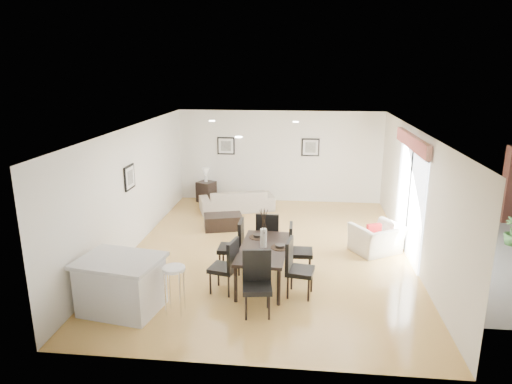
# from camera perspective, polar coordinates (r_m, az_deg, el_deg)

# --- Properties ---
(ground) EXTENTS (8.00, 8.00, 0.00)m
(ground) POSITION_cam_1_polar(r_m,az_deg,el_deg) (10.12, 1.60, -7.43)
(ground) COLOR tan
(ground) RESTS_ON ground
(wall_back) EXTENTS (6.00, 0.04, 2.70)m
(wall_back) POSITION_cam_1_polar(r_m,az_deg,el_deg) (13.56, 2.97, 4.44)
(wall_back) COLOR white
(wall_back) RESTS_ON ground
(wall_front) EXTENTS (6.00, 0.04, 2.70)m
(wall_front) POSITION_cam_1_polar(r_m,az_deg,el_deg) (5.93, -1.39, -10.32)
(wall_front) COLOR white
(wall_front) RESTS_ON ground
(wall_left) EXTENTS (0.04, 8.00, 2.70)m
(wall_left) POSITION_cam_1_polar(r_m,az_deg,el_deg) (10.33, -15.17, 0.43)
(wall_left) COLOR white
(wall_left) RESTS_ON ground
(wall_right) EXTENTS (0.04, 8.00, 2.70)m
(wall_right) POSITION_cam_1_polar(r_m,az_deg,el_deg) (9.92, 19.21, -0.52)
(wall_right) COLOR white
(wall_right) RESTS_ON ground
(ceiling) EXTENTS (6.00, 8.00, 0.02)m
(ceiling) POSITION_cam_1_polar(r_m,az_deg,el_deg) (9.40, 1.72, 7.91)
(ceiling) COLOR white
(ceiling) RESTS_ON wall_back
(sofa) EXTENTS (2.20, 1.45, 0.60)m
(sofa) POSITION_cam_1_polar(r_m,az_deg,el_deg) (12.83, -2.41, -1.02)
(sofa) COLOR #A19482
(sofa) RESTS_ON ground
(armchair) EXTENTS (1.28, 1.24, 0.64)m
(armchair) POSITION_cam_1_polar(r_m,az_deg,el_deg) (10.29, 14.87, -5.65)
(armchair) COLOR #EDE6CD
(armchair) RESTS_ON ground
(dining_table) EXTENTS (0.94, 1.75, 0.71)m
(dining_table) POSITION_cam_1_polar(r_m,az_deg,el_deg) (8.49, 0.95, -7.34)
(dining_table) COLOR black
(dining_table) RESTS_ON ground
(dining_chair_wnear) EXTENTS (0.54, 0.54, 1.00)m
(dining_chair_wnear) POSITION_cam_1_polar(r_m,az_deg,el_deg) (8.19, -3.58, -8.88)
(dining_chair_wnear) COLOR black
(dining_chair_wnear) RESTS_ON ground
(dining_chair_wfar) EXTENTS (0.48, 0.48, 1.06)m
(dining_chair_wfar) POSITION_cam_1_polar(r_m,az_deg,el_deg) (8.97, -2.61, -6.41)
(dining_chair_wfar) COLOR black
(dining_chair_wfar) RESTS_ON ground
(dining_chair_enear) EXTENTS (0.53, 0.53, 1.03)m
(dining_chair_enear) POSITION_cam_1_polar(r_m,az_deg,el_deg) (8.11, 4.94, -9.03)
(dining_chair_enear) COLOR black
(dining_chair_enear) RESTS_ON ground
(dining_chair_efar) EXTENTS (0.46, 0.46, 1.02)m
(dining_chair_efar) POSITION_cam_1_polar(r_m,az_deg,el_deg) (8.89, 5.06, -6.85)
(dining_chair_efar) COLOR black
(dining_chair_efar) RESTS_ON ground
(dining_chair_head) EXTENTS (0.53, 0.53, 1.05)m
(dining_chair_head) POSITION_cam_1_polar(r_m,az_deg,el_deg) (7.56, 0.13, -10.79)
(dining_chair_head) COLOR black
(dining_chair_head) RESTS_ON ground
(dining_chair_foot) EXTENTS (0.49, 0.49, 1.04)m
(dining_chair_foot) POSITION_cam_1_polar(r_m,az_deg,el_deg) (9.49, 1.49, -5.23)
(dining_chair_foot) COLOR black
(dining_chair_foot) RESTS_ON ground
(vase) EXTENTS (0.80, 1.32, 0.74)m
(vase) POSITION_cam_1_polar(r_m,az_deg,el_deg) (8.35, 0.96, -4.80)
(vase) COLOR white
(vase) RESTS_ON dining_table
(coffee_table) EXTENTS (1.04, 0.78, 0.37)m
(coffee_table) POSITION_cam_1_polar(r_m,az_deg,el_deg) (11.43, -4.14, -3.74)
(coffee_table) COLOR black
(coffee_table) RESTS_ON ground
(side_table) EXTENTS (0.61, 0.61, 0.61)m
(side_table) POSITION_cam_1_polar(r_m,az_deg,el_deg) (13.77, -6.23, 0.06)
(side_table) COLOR black
(side_table) RESTS_ON ground
(table_lamp) EXTENTS (0.22, 0.22, 0.41)m
(table_lamp) POSITION_cam_1_polar(r_m,az_deg,el_deg) (13.63, -6.30, 2.38)
(table_lamp) COLOR white
(table_lamp) RESTS_ON side_table
(cushion) EXTENTS (0.33, 0.21, 0.32)m
(cushion) POSITION_cam_1_polar(r_m,az_deg,el_deg) (10.12, 14.52, -4.75)
(cushion) COLOR maroon
(cushion) RESTS_ON armchair
(kitchen_island) EXTENTS (1.46, 1.21, 0.91)m
(kitchen_island) POSITION_cam_1_polar(r_m,az_deg,el_deg) (7.98, -16.51, -11.00)
(kitchen_island) COLOR silver
(kitchen_island) RESTS_ON ground
(bar_stool) EXTENTS (0.37, 0.37, 0.81)m
(bar_stool) POSITION_cam_1_polar(r_m,az_deg,el_deg) (7.59, -10.22, -10.02)
(bar_stool) COLOR white
(bar_stool) RESTS_ON ground
(framed_print_back_left) EXTENTS (0.52, 0.04, 0.52)m
(framed_print_back_left) POSITION_cam_1_polar(r_m,az_deg,el_deg) (13.66, -3.77, 5.78)
(framed_print_back_left) COLOR black
(framed_print_back_left) RESTS_ON wall_back
(framed_print_back_right) EXTENTS (0.52, 0.04, 0.52)m
(framed_print_back_right) POSITION_cam_1_polar(r_m,az_deg,el_deg) (13.46, 6.82, 5.56)
(framed_print_back_right) COLOR black
(framed_print_back_right) RESTS_ON wall_back
(framed_print_left_wall) EXTENTS (0.04, 0.52, 0.52)m
(framed_print_left_wall) POSITION_cam_1_polar(r_m,az_deg,el_deg) (10.07, -15.53, 1.78)
(framed_print_left_wall) COLOR black
(framed_print_left_wall) RESTS_ON wall_left
(sliding_door) EXTENTS (0.12, 2.70, 2.57)m
(sliding_door) POSITION_cam_1_polar(r_m,az_deg,el_deg) (10.11, 18.75, 1.66)
(sliding_door) COLOR white
(sliding_door) RESTS_ON wall_right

